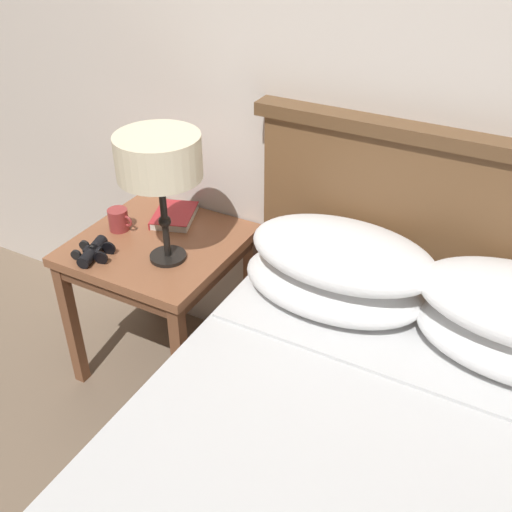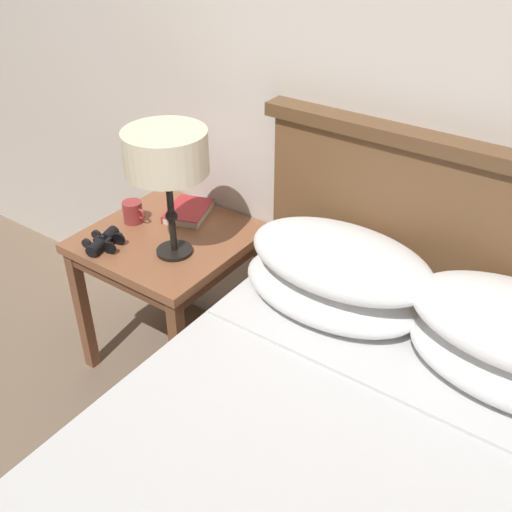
{
  "view_description": "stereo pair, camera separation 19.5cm",
  "coord_description": "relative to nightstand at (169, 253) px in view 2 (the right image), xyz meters",
  "views": [
    {
      "loc": [
        0.71,
        -0.89,
        1.78
      ],
      "look_at": [
        -0.06,
        0.54,
        0.7
      ],
      "focal_mm": 42.0,
      "sensor_mm": 36.0,
      "label": 1
    },
    {
      "loc": [
        0.88,
        -0.79,
        1.78
      ],
      "look_at": [
        -0.06,
        0.54,
        0.7
      ],
      "focal_mm": 42.0,
      "sensor_mm": 36.0,
      "label": 2
    }
  ],
  "objects": [
    {
      "name": "table_lamp",
      "position": [
        0.1,
        -0.08,
        0.46
      ],
      "size": [
        0.28,
        0.28,
        0.46
      ],
      "color": "black",
      "rests_on": "nightstand"
    },
    {
      "name": "binoculars_pair",
      "position": [
        -0.13,
        -0.2,
        0.1
      ],
      "size": [
        0.15,
        0.16,
        0.05
      ],
      "color": "black",
      "rests_on": "nightstand"
    },
    {
      "name": "nightstand",
      "position": [
        0.0,
        0.0,
        0.0
      ],
      "size": [
        0.58,
        0.58,
        0.6
      ],
      "color": "brown",
      "rests_on": "ground_plane"
    },
    {
      "name": "wall_back",
      "position": [
        0.5,
        0.33,
        0.78
      ],
      "size": [
        8.0,
        0.06,
        2.6
      ],
      "color": "silver",
      "rests_on": "ground_plane"
    },
    {
      "name": "coffee_mug",
      "position": [
        -0.17,
        -0.0,
        0.12
      ],
      "size": [
        0.1,
        0.08,
        0.08
      ],
      "color": "#993333",
      "rests_on": "nightstand"
    },
    {
      "name": "book_on_nightstand",
      "position": [
        -0.04,
        0.16,
        0.1
      ],
      "size": [
        0.21,
        0.24,
        0.03
      ],
      "color": "silver",
      "rests_on": "nightstand"
    }
  ]
}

